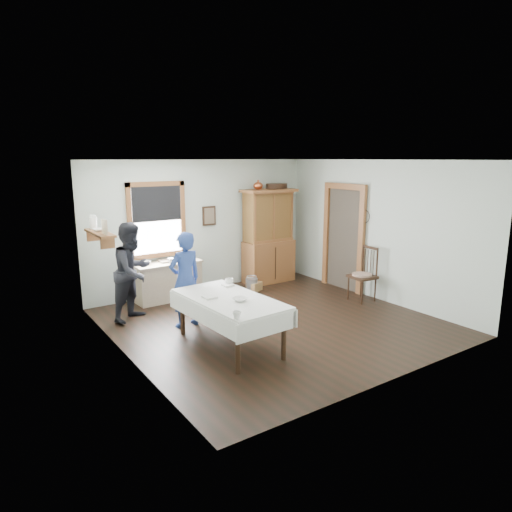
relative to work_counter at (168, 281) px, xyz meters
name	(u,v)px	position (x,y,z in m)	size (l,w,h in m)	color
room	(274,244)	(0.94, -2.18, 0.97)	(5.01, 5.01, 2.70)	black
window	(157,216)	(-0.06, 0.29, 1.26)	(1.18, 0.07, 1.48)	white
doorway	(344,234)	(3.40, -1.33, 0.79)	(0.09, 1.14, 2.22)	#40382E
wall_shelf	(99,231)	(-1.43, -0.64, 1.20)	(0.24, 1.00, 0.44)	#94592E
framed_picture	(209,216)	(1.09, 0.28, 1.17)	(0.30, 0.04, 0.40)	black
rug_beater	(365,210)	(3.39, -1.88, 1.34)	(0.27, 0.27, 0.01)	black
work_counter	(168,281)	(0.00, 0.00, 0.00)	(1.31, 0.50, 0.75)	tan
china_hutch	(269,236)	(2.42, 0.00, 0.66)	(1.21, 0.58, 2.07)	#94592E
dining_table	(230,322)	(-0.18, -2.62, 0.00)	(0.98, 1.87, 0.75)	silver
spindle_chair	(362,274)	(3.09, -2.17, 0.16)	(0.49, 0.49, 1.06)	black
pail	(252,285)	(1.69, -0.41, -0.24)	(0.25, 0.25, 0.27)	#A5A8AD
wicker_basket	(254,286)	(1.74, -0.44, -0.29)	(0.30, 0.21, 0.18)	#AA7B4D
woman_blue	(185,283)	(-0.34, -1.50, 0.36)	(0.53, 0.35, 1.46)	navy
figure_dark	(133,275)	(-0.92, -0.68, 0.41)	(0.76, 0.59, 1.56)	black
table_cup_a	(229,281)	(0.18, -2.02, 0.42)	(0.13, 0.13, 0.10)	white
table_cup_b	(237,315)	(-0.56, -3.43, 0.42)	(0.11, 0.11, 0.10)	white
table_bowl	(240,299)	(-0.13, -2.84, 0.40)	(0.23, 0.23, 0.06)	white
counter_book	(159,262)	(-0.13, 0.09, 0.39)	(0.18, 0.24, 0.02)	brown
counter_bowl	(145,263)	(-0.42, 0.07, 0.41)	(0.21, 0.21, 0.07)	white
shelf_bowl	(99,230)	(-1.43, -0.63, 1.22)	(0.22, 0.22, 0.05)	white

